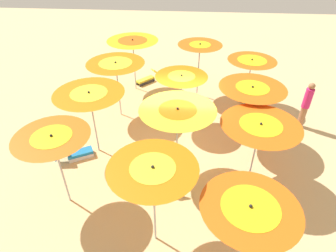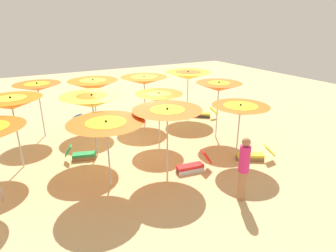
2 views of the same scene
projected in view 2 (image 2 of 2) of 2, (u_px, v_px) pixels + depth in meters
name	position (u px, v px, depth m)	size (l,w,h in m)	color
ground	(130.00, 148.00, 11.62)	(37.94, 37.94, 0.04)	#D1B57F
beach_umbrella_0	(240.00, 110.00, 9.93)	(1.98, 1.98, 2.15)	#B2B2B7
beach_umbrella_1	(219.00, 87.00, 11.88)	(1.91, 1.91, 2.48)	#B2B2B7
beach_umbrella_2	(188.00, 75.00, 14.49)	(2.28, 2.28, 2.45)	#B2B2B7
beach_umbrella_3	(167.00, 114.00, 9.04)	(2.22, 2.22, 2.29)	#B2B2B7
beach_umbrella_4	(159.00, 97.00, 11.43)	(1.92, 1.92, 2.17)	#B2B2B7
beach_umbrella_5	(144.00, 80.00, 13.66)	(2.22, 2.22, 2.37)	#B2B2B7
beach_umbrella_6	(106.00, 127.00, 8.24)	(2.24, 2.24, 2.18)	#B2B2B7
beach_umbrella_7	(92.00, 101.00, 10.17)	(2.22, 2.22, 2.42)	#B2B2B7
beach_umbrella_8	(93.00, 85.00, 12.84)	(2.23, 2.23, 2.38)	#B2B2B7
beach_umbrella_10	(11.00, 104.00, 9.30)	(1.96, 1.96, 2.55)	#B2B2B7
beach_umbrella_11	(37.00, 87.00, 11.97)	(1.91, 1.91, 2.42)	#B2B2B7
lounger_0	(253.00, 155.00, 10.54)	(1.33, 1.02, 0.60)	olive
lounger_1	(82.00, 154.00, 10.56)	(1.14, 0.63, 0.60)	olive
lounger_2	(193.00, 165.00, 9.75)	(1.26, 0.50, 0.70)	silver
lounger_3	(84.00, 122.00, 13.83)	(0.93, 1.29, 0.56)	silver
lounger_4	(203.00, 114.00, 15.14)	(1.19, 1.13, 0.59)	#333338
beachgoer_0	(244.00, 167.00, 7.96)	(0.30, 0.30, 1.91)	#A3704C
beach_ball	(166.00, 101.00, 17.57)	(0.32, 0.32, 0.32)	yellow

